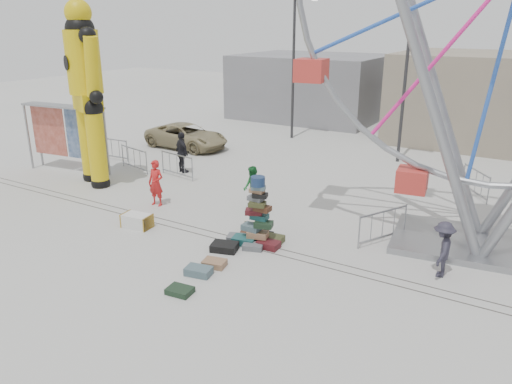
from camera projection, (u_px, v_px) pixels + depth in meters
The scene contains 27 objects.
ground at pixel (191, 242), 16.09m from camera, with size 90.00×90.00×0.00m, color #9E9E99.
track_line_near at pixel (202, 235), 16.57m from camera, with size 40.00×0.04×0.01m, color #47443F.
track_line_far at pixel (209, 231), 16.90m from camera, with size 40.00×0.04×0.01m, color #47443F.
building_right at pixel (507, 100), 28.10m from camera, with size 12.00×8.00×5.00m, color gray.
building_left at pixel (312, 86), 36.12m from camera, with size 10.00×8.00×4.40m, color gray.
lamp_post_right at pixel (408, 71), 23.66m from camera, with size 1.41×0.25×8.00m.
lamp_post_left at pixel (295, 62), 28.67m from camera, with size 1.41×0.25×8.00m.
suitcase_tower at pixel (258, 225), 15.77m from camera, with size 1.62×1.43×2.25m.
crash_test_dummy at pixel (86, 88), 20.52m from camera, with size 3.02×1.76×7.81m.
banner_scaffold at pixel (64, 122), 22.74m from camera, with size 4.36×1.23×3.12m.
steamer_trunk at pixel (137, 221), 17.14m from camera, with size 1.00×0.58×0.47m, color silver.
row_case_0 at pixel (253, 227), 16.94m from camera, with size 0.71×0.45×0.22m, color #414321.
row_case_1 at pixel (239, 238), 16.08m from camera, with size 0.76×0.47×0.21m, color slate.
row_case_2 at pixel (224, 247), 15.46m from camera, with size 0.80×0.60×0.23m, color black.
row_case_3 at pixel (214, 263), 14.46m from camera, with size 0.65×0.47×0.19m, color #9B704F.
row_case_4 at pixel (199, 271), 13.98m from camera, with size 0.73×0.47×0.23m, color slate.
row_case_5 at pixel (180, 291), 13.04m from camera, with size 0.66×0.49×0.16m, color #1C321F.
barricade_dummy_a at pixel (112, 149), 25.36m from camera, with size 2.00×0.10×1.10m, color gray, non-canonical shape.
barricade_dummy_b at pixel (134, 159), 23.52m from camera, with size 2.00×0.10×1.10m, color gray, non-canonical shape.
barricade_dummy_c at pixel (177, 165), 22.49m from camera, with size 2.00×0.10×1.10m, color gray, non-canonical shape.
barricade_wheel_front at pixel (383, 226), 15.90m from camera, with size 2.00×0.10×1.10m, color gray, non-canonical shape.
barricade_wheel_back at pixel (476, 183), 20.10m from camera, with size 2.00×0.10×1.10m, color gray, non-canonical shape.
pedestrian_red at pixel (156, 183), 18.98m from camera, with size 0.65×0.43×1.78m, color red.
pedestrian_green at pixel (252, 188), 18.66m from camera, with size 0.80×0.62×1.64m, color #175C26.
pedestrian_black at pixel (182, 153), 23.05m from camera, with size 1.12×0.47×1.92m, color black.
pedestrian_grey at pixel (442, 249), 13.72m from camera, with size 1.04×0.60×1.61m, color #2A2835.
parked_suv at pixel (186, 136), 27.61m from camera, with size 2.21×4.80×1.33m, color #91855E.
Camera 1 is at (9.31, -11.52, 6.80)m, focal length 35.00 mm.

